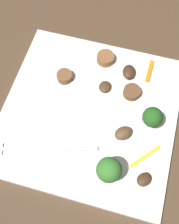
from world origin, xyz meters
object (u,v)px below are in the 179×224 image
object	(u,v)px
mushroom_0	(105,87)
mushroom_1	(129,72)
broccoli_floret_0	(109,170)
pepper_strip_1	(150,71)
plate	(89,113)
sausage_slice_0	(132,92)
mushroom_2	(123,133)
pepper_strip_0	(145,156)
mushroom_3	(144,179)
sausage_slice_2	(65,76)
fork	(29,149)
sausage_slice_1	(105,58)
broccoli_floret_1	(152,117)

from	to	relation	value
mushroom_0	mushroom_1	bearing A→B (deg)	-130.72
broccoli_floret_0	pepper_strip_1	xyz separation A→B (m)	(-0.03, -0.19, -0.03)
mushroom_0	pepper_strip_1	xyz separation A→B (m)	(-0.07, -0.05, -0.00)
plate	mushroom_0	distance (m)	0.05
sausage_slice_0	plate	bearing A→B (deg)	41.11
mushroom_2	pepper_strip_0	world-z (taller)	mushroom_2
plate	mushroom_3	size ratio (longest dim) A/B	12.07
sausage_slice_0	mushroom_2	distance (m)	0.07
plate	sausage_slice_2	world-z (taller)	sausage_slice_2
mushroom_0	pepper_strip_1	size ratio (longest dim) A/B	0.53
sausage_slice_0	sausage_slice_2	bearing A→B (deg)	0.51
fork	mushroom_2	bearing A→B (deg)	-170.60
sausage_slice_1	pepper_strip_0	size ratio (longest dim) A/B	0.54
fork	broccoli_floret_1	distance (m)	0.19
sausage_slice_0	mushroom_0	size ratio (longest dim) A/B	1.25
sausage_slice_1	fork	bearing A→B (deg)	69.80
sausage_slice_2	mushroom_1	bearing A→B (deg)	-159.94
mushroom_1	pepper_strip_0	xyz separation A→B (m)	(-0.06, 0.14, -0.01)
sausage_slice_0	pepper_strip_0	xyz separation A→B (m)	(-0.04, 0.10, -0.00)
mushroom_1	plate	bearing A→B (deg)	62.57
sausage_slice_0	sausage_slice_2	size ratio (longest dim) A/B	1.09
plate	pepper_strip_0	bearing A→B (deg)	153.88
sausage_slice_0	pepper_strip_1	xyz separation A→B (m)	(-0.02, -0.05, -0.00)
sausage_slice_1	sausage_slice_2	xyz separation A→B (m)	(0.06, 0.05, -0.00)
mushroom_2	pepper_strip_0	bearing A→B (deg)	147.46
mushroom_1	pepper_strip_0	distance (m)	0.15
plate	broccoli_floret_0	distance (m)	0.11
broccoli_floret_0	mushroom_2	xyz separation A→B (m)	(-0.01, -0.07, -0.02)
fork	broccoli_floret_0	distance (m)	0.13
pepper_strip_1	mushroom_2	bearing A→B (deg)	81.51
broccoli_floret_0	mushroom_1	size ratio (longest dim) A/B	1.69
sausage_slice_2	sausage_slice_0	bearing A→B (deg)	-179.49
pepper_strip_0	pepper_strip_1	bearing A→B (deg)	-81.93
mushroom_2	mushroom_1	bearing A→B (deg)	-82.26
fork	pepper_strip_1	size ratio (longest dim) A/B	4.07
mushroom_3	broccoli_floret_1	bearing A→B (deg)	-84.66
broccoli_floret_0	fork	bearing A→B (deg)	-2.66
mushroom_0	mushroom_2	bearing A→B (deg)	122.88
plate	sausage_slice_2	xyz separation A→B (m)	(0.06, -0.05, 0.01)
sausage_slice_2	plate	bearing A→B (deg)	139.11
broccoli_floret_1	pepper_strip_0	xyz separation A→B (m)	(-0.00, 0.05, -0.02)
broccoli_floret_1	mushroom_3	xyz separation A→B (m)	(-0.01, 0.09, -0.02)
sausage_slice_2	broccoli_floret_1	bearing A→B (deg)	163.84
mushroom_2	mushroom_3	size ratio (longest dim) A/B	1.23
plate	broccoli_floret_1	distance (m)	0.10
pepper_strip_0	mushroom_3	bearing A→B (deg)	97.33
sausage_slice_1	mushroom_2	bearing A→B (deg)	115.89
mushroom_0	mushroom_1	world-z (taller)	mushroom_1
sausage_slice_0	mushroom_0	distance (m)	0.05
broccoli_floret_0	broccoli_floret_1	size ratio (longest dim) A/B	1.13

